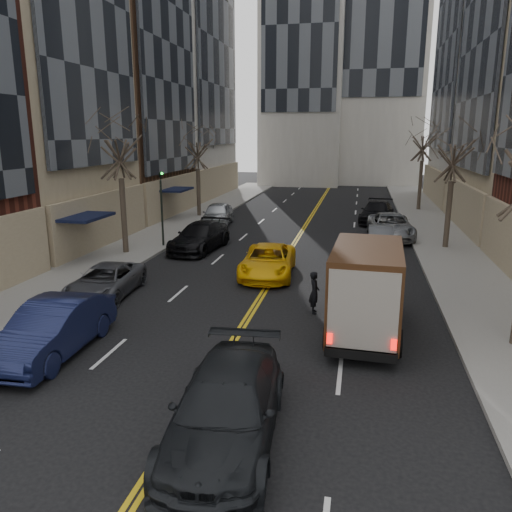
{
  "coord_description": "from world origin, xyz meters",
  "views": [
    {
      "loc": [
        3.81,
        -4.92,
        6.59
      ],
      "look_at": [
        0.18,
        12.43,
        2.2
      ],
      "focal_mm": 35.0,
      "sensor_mm": 36.0,
      "label": 1
    }
  ],
  "objects_px": {
    "observer_sedan": "(226,408)",
    "pedestrian": "(314,292)",
    "taxi": "(268,261)",
    "ups_truck": "(366,290)"
  },
  "relations": [
    {
      "from": "taxi",
      "to": "pedestrian",
      "type": "bearing_deg",
      "value": -64.21
    },
    {
      "from": "ups_truck",
      "to": "taxi",
      "type": "xyz_separation_m",
      "value": [
        -4.46,
        6.3,
        -0.85
      ]
    },
    {
      "from": "observer_sedan",
      "to": "pedestrian",
      "type": "distance_m",
      "value": 8.52
    },
    {
      "from": "ups_truck",
      "to": "observer_sedan",
      "type": "distance_m",
      "value": 7.4
    },
    {
      "from": "pedestrian",
      "to": "taxi",
      "type": "bearing_deg",
      "value": 18.63
    },
    {
      "from": "observer_sedan",
      "to": "pedestrian",
      "type": "height_order",
      "value": "pedestrian"
    },
    {
      "from": "taxi",
      "to": "pedestrian",
      "type": "height_order",
      "value": "pedestrian"
    },
    {
      "from": "ups_truck",
      "to": "observer_sedan",
      "type": "xyz_separation_m",
      "value": [
        -2.96,
        -6.74,
        -0.76
      ]
    },
    {
      "from": "observer_sedan",
      "to": "pedestrian",
      "type": "xyz_separation_m",
      "value": [
        1.12,
        8.44,
        0.0
      ]
    },
    {
      "from": "ups_truck",
      "to": "taxi",
      "type": "distance_m",
      "value": 7.77
    }
  ]
}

